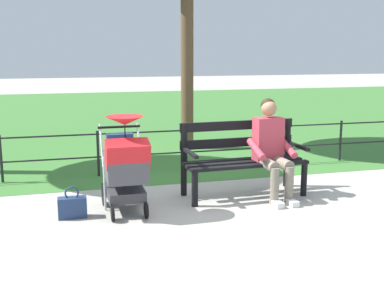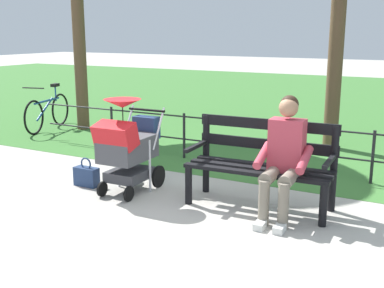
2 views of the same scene
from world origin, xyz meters
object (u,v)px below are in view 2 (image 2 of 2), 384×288
object	(u,v)px
park_bench	(262,160)
handbag	(86,176)
person_on_bench	(284,154)
stroller	(127,145)
bicycle	(48,112)

from	to	relation	value
park_bench	handbag	size ratio (longest dim) A/B	4.38
person_on_bench	handbag	size ratio (longest dim) A/B	3.45
stroller	handbag	world-z (taller)	stroller
stroller	handbag	size ratio (longest dim) A/B	3.11
stroller	bicycle	size ratio (longest dim) A/B	0.71
stroller	bicycle	bearing A→B (deg)	-33.45
park_bench	bicycle	bearing A→B (deg)	-21.68
person_on_bench	stroller	world-z (taller)	person_on_bench
person_on_bench	stroller	xyz separation A→B (m)	(1.89, 0.11, -0.08)
park_bench	stroller	bearing A→B (deg)	11.91
stroller	handbag	xyz separation A→B (m)	(0.62, 0.05, -0.47)
park_bench	handbag	bearing A→B (deg)	9.78
park_bench	stroller	world-z (taller)	stroller
bicycle	park_bench	bearing A→B (deg)	158.32
bicycle	person_on_bench	bearing A→B (deg)	157.45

